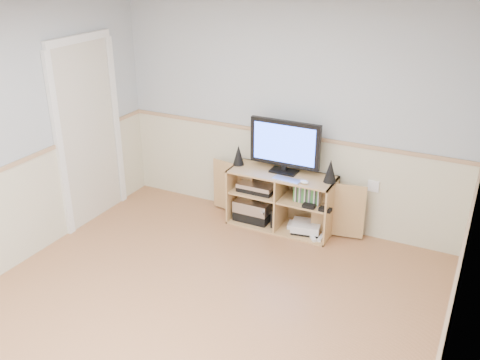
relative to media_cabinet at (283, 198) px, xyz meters
name	(u,v)px	position (x,y,z in m)	size (l,w,h in m)	color
room	(177,189)	(-0.11, -1.93, 0.88)	(4.04, 4.54, 2.54)	tan
media_cabinet	(283,198)	(0.00, 0.00, 0.00)	(1.83, 0.44, 0.65)	tan
monitor	(285,145)	(0.00, -0.01, 0.63)	(0.79, 0.18, 0.59)	black
speaker_left	(238,155)	(-0.54, -0.03, 0.43)	(0.13, 0.13, 0.23)	black
speaker_right	(330,171)	(0.53, -0.03, 0.44)	(0.13, 0.13, 0.25)	black
keyboard	(287,180)	(0.11, -0.19, 0.32)	(0.30, 0.12, 0.01)	silver
mouse	(304,182)	(0.31, -0.19, 0.34)	(0.10, 0.06, 0.04)	white
av_components	(255,204)	(-0.31, -0.05, -0.11)	(0.50, 0.30, 0.47)	black
game_consoles	(305,227)	(0.30, -0.07, -0.26)	(0.46, 0.31, 0.11)	white
game_cases	(308,194)	(0.31, -0.07, 0.15)	(0.28, 0.14, 0.19)	#3F8C3F
wall_outlet	(373,186)	(0.94, 0.18, 0.27)	(0.12, 0.03, 0.12)	white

